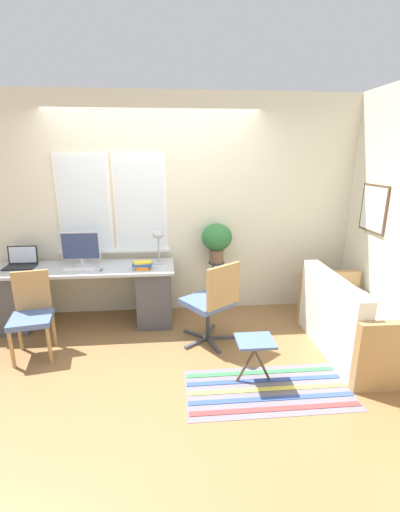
{
  "coord_description": "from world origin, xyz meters",
  "views": [
    {
      "loc": [
        0.18,
        -3.59,
        1.98
      ],
      "look_at": [
        0.5,
        0.15,
        0.87
      ],
      "focal_mm": 24.0,
      "sensor_mm": 36.0,
      "label": 1
    }
  ],
  "objects_px": {
    "mouse": "(101,269)",
    "plant_stand": "(216,271)",
    "keyboard": "(79,270)",
    "desk_lamp": "(158,239)",
    "monitor": "(81,248)",
    "laptop": "(21,263)",
    "desk_chair_wooden": "(32,313)",
    "potted_plant": "(217,239)",
    "folding_stool": "(255,345)",
    "couch_loveseat": "(352,324)",
    "book_stack": "(143,265)",
    "office_chair_swivel": "(212,301)"
  },
  "relations": [
    {
      "from": "plant_stand",
      "to": "folding_stool",
      "type": "bearing_deg",
      "value": -84.24
    },
    {
      "from": "mouse",
      "to": "keyboard",
      "type": "bearing_deg",
      "value": 174.34
    },
    {
      "from": "laptop",
      "to": "mouse",
      "type": "relative_size",
      "value": 5.76
    },
    {
      "from": "desk_chair_wooden",
      "to": "potted_plant",
      "type": "xyz_separation_m",
      "value": [
        1.99,
        0.81,
        0.53
      ]
    },
    {
      "from": "monitor",
      "to": "mouse",
      "type": "distance_m",
      "value": 0.4
    },
    {
      "from": "desk_chair_wooden",
      "to": "plant_stand",
      "type": "bearing_deg",
      "value": 12.1
    },
    {
      "from": "monitor",
      "to": "desk_lamp",
      "type": "relative_size",
      "value": 1.11
    },
    {
      "from": "laptop",
      "to": "desk_chair_wooden",
      "type": "xyz_separation_m",
      "value": [
        0.33,
        -0.69,
        -0.32
      ]
    },
    {
      "from": "desk_lamp",
      "to": "desk_chair_wooden",
      "type": "xyz_separation_m",
      "value": [
        -1.27,
        -0.69,
        -0.57
      ]
    },
    {
      "from": "monitor",
      "to": "couch_loveseat",
      "type": "bearing_deg",
      "value": -17.42
    },
    {
      "from": "monitor",
      "to": "mouse",
      "type": "bearing_deg",
      "value": -40.17
    },
    {
      "from": "monitor",
      "to": "potted_plant",
      "type": "distance_m",
      "value": 1.63
    },
    {
      "from": "folding_stool",
      "to": "desk_lamp",
      "type": "bearing_deg",
      "value": 122.51
    },
    {
      "from": "book_stack",
      "to": "desk_chair_wooden",
      "type": "xyz_separation_m",
      "value": [
        -1.09,
        -0.48,
        -0.32
      ]
    },
    {
      "from": "book_stack",
      "to": "potted_plant",
      "type": "relative_size",
      "value": 0.46
    },
    {
      "from": "mouse",
      "to": "desk_lamp",
      "type": "distance_m",
      "value": 0.74
    },
    {
      "from": "desk_chair_wooden",
      "to": "folding_stool",
      "type": "relative_size",
      "value": 2.0
    },
    {
      "from": "monitor",
      "to": "folding_stool",
      "type": "height_order",
      "value": "monitor"
    },
    {
      "from": "couch_loveseat",
      "to": "plant_stand",
      "type": "relative_size",
      "value": 2.03
    },
    {
      "from": "plant_stand",
      "to": "folding_stool",
      "type": "height_order",
      "value": "plant_stand"
    },
    {
      "from": "mouse",
      "to": "monitor",
      "type": "bearing_deg",
      "value": 139.83
    },
    {
      "from": "keyboard",
      "to": "desk_lamp",
      "type": "xyz_separation_m",
      "value": [
        0.9,
        0.2,
        0.29
      ]
    },
    {
      "from": "keyboard",
      "to": "couch_loveseat",
      "type": "xyz_separation_m",
      "value": [
        2.91,
        -0.72,
        -0.44
      ]
    },
    {
      "from": "desk_chair_wooden",
      "to": "potted_plant",
      "type": "height_order",
      "value": "potted_plant"
    },
    {
      "from": "laptop",
      "to": "keyboard",
      "type": "bearing_deg",
      "value": -15.49
    },
    {
      "from": "keyboard",
      "to": "mouse",
      "type": "xyz_separation_m",
      "value": [
        0.25,
        -0.03,
        0.01
      ]
    },
    {
      "from": "office_chair_swivel",
      "to": "couch_loveseat",
      "type": "height_order",
      "value": "office_chair_swivel"
    },
    {
      "from": "desk_lamp",
      "to": "folding_stool",
      "type": "distance_m",
      "value": 1.74
    },
    {
      "from": "keyboard",
      "to": "mouse",
      "type": "height_order",
      "value": "mouse"
    },
    {
      "from": "laptop",
      "to": "desk_chair_wooden",
      "type": "distance_m",
      "value": 0.83
    },
    {
      "from": "mouse",
      "to": "potted_plant",
      "type": "distance_m",
      "value": 1.42
    },
    {
      "from": "plant_stand",
      "to": "keyboard",
      "type": "bearing_deg",
      "value": -169.0
    },
    {
      "from": "monitor",
      "to": "office_chair_swivel",
      "type": "relative_size",
      "value": 0.48
    },
    {
      "from": "keyboard",
      "to": "office_chair_swivel",
      "type": "relative_size",
      "value": 0.38
    },
    {
      "from": "monitor",
      "to": "book_stack",
      "type": "height_order",
      "value": "monitor"
    },
    {
      "from": "potted_plant",
      "to": "folding_stool",
      "type": "bearing_deg",
      "value": -84.24
    },
    {
      "from": "laptop",
      "to": "mouse",
      "type": "distance_m",
      "value": 0.99
    },
    {
      "from": "laptop",
      "to": "plant_stand",
      "type": "height_order",
      "value": "laptop"
    },
    {
      "from": "office_chair_swivel",
      "to": "keyboard",
      "type": "bearing_deg",
      "value": -52.32
    },
    {
      "from": "couch_loveseat",
      "to": "plant_stand",
      "type": "xyz_separation_m",
      "value": [
        -1.29,
        1.03,
        0.27
      ]
    },
    {
      "from": "mouse",
      "to": "potted_plant",
      "type": "bearing_deg",
      "value": 13.98
    },
    {
      "from": "book_stack",
      "to": "couch_loveseat",
      "type": "distance_m",
      "value": 2.35
    },
    {
      "from": "book_stack",
      "to": "mouse",
      "type": "bearing_deg",
      "value": -178.87
    },
    {
      "from": "laptop",
      "to": "monitor",
      "type": "bearing_deg",
      "value": 0.21
    },
    {
      "from": "desk_lamp",
      "to": "keyboard",
      "type": "bearing_deg",
      "value": -167.53
    },
    {
      "from": "mouse",
      "to": "plant_stand",
      "type": "relative_size",
      "value": 0.09
    },
    {
      "from": "desk_lamp",
      "to": "book_stack",
      "type": "relative_size",
      "value": 1.78
    },
    {
      "from": "laptop",
      "to": "desk_lamp",
      "type": "distance_m",
      "value": 1.62
    },
    {
      "from": "plant_stand",
      "to": "potted_plant",
      "type": "distance_m",
      "value": 0.42
    },
    {
      "from": "book_stack",
      "to": "desk_chair_wooden",
      "type": "height_order",
      "value": "desk_chair_wooden"
    }
  ]
}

